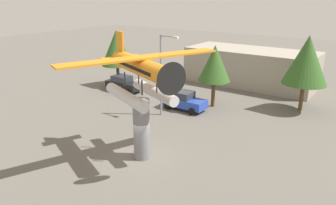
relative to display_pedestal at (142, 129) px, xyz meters
name	(u,v)px	position (x,y,z in m)	size (l,w,h in m)	color
ground_plane	(142,157)	(0.00, 0.00, -2.06)	(140.00, 140.00, 0.00)	#605B54
display_pedestal	(142,129)	(0.00, 0.00, 0.00)	(1.10, 1.10, 4.11)	slate
floatplane_monument	(141,74)	(0.12, -0.05, 3.73)	(7.18, 10.02, 4.00)	silver
car_near_black	(123,84)	(-11.74, 10.84, -1.17)	(4.20, 2.02, 1.76)	black
car_mid_blue	(184,100)	(-2.91, 9.68, -1.17)	(4.20, 2.02, 1.76)	#2847B7
streetlight_primary	(163,69)	(-3.57, 7.27, 2.18)	(1.84, 0.28, 7.23)	gray
storefront_building	(250,67)	(-1.33, 22.00, 0.05)	(15.01, 6.29, 4.20)	#9E9384
tree_west	(117,48)	(-13.91, 12.29, 2.43)	(3.65, 3.65, 6.54)	brown
tree_east	(215,64)	(-1.06, 12.07, 2.19)	(3.07, 3.07, 5.99)	brown
tree_center_back	(307,60)	(6.23, 15.78, 2.75)	(4.00, 4.00, 7.04)	brown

